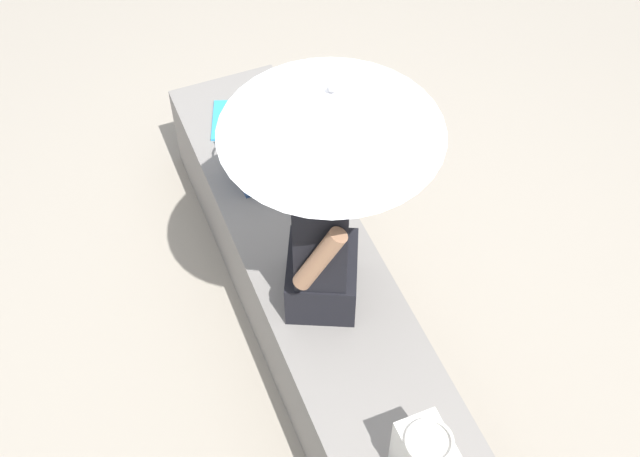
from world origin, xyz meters
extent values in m
plane|color=#9E9384|center=(0.00, 0.00, 0.00)|extent=(14.00, 14.00, 0.00)
cube|color=gray|center=(0.00, 0.00, 0.24)|extent=(2.70, 0.56, 0.49)
cube|color=black|center=(0.11, -0.02, 0.60)|extent=(0.43, 0.40, 0.22)
cube|color=black|center=(0.11, -0.02, 0.95)|extent=(0.37, 0.32, 0.48)
sphere|color=#9E7051|center=(0.11, -0.02, 1.29)|extent=(0.20, 0.20, 0.20)
cylinder|color=#9E7051|center=(0.29, -0.11, 0.97)|extent=(0.15, 0.21, 0.32)
cylinder|color=#9E7051|center=(-0.08, 0.06, 0.97)|extent=(0.15, 0.21, 0.32)
cylinder|color=#B7B7BC|center=(0.09, 0.01, 1.02)|extent=(0.02, 0.02, 1.07)
cone|color=silver|center=(0.09, 0.01, 1.47)|extent=(0.78, 0.78, 0.18)
sphere|color=#B7B7BC|center=(0.09, 0.01, 1.57)|extent=(0.03, 0.03, 0.03)
torus|color=silver|center=(0.98, 0.00, 0.78)|extent=(0.17, 0.17, 0.01)
cube|color=#335184|center=(-0.62, -0.10, 0.64)|extent=(0.23, 0.10, 0.30)
torus|color=#335184|center=(-0.62, -0.10, 0.80)|extent=(0.17, 0.17, 0.01)
cube|color=#339ED1|center=(-1.02, -0.04, 0.49)|extent=(0.33, 0.29, 0.01)
camera|label=1|loc=(1.96, -0.79, 3.34)|focal=46.85mm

